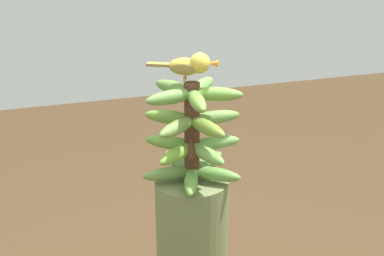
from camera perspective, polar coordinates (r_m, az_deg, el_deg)
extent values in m
cylinder|color=#4C2D1E|center=(1.57, 0.00, -0.51)|extent=(0.04, 0.04, 0.30)
ellipsoid|color=#628B42|center=(1.67, 1.48, -3.58)|extent=(0.15, 0.12, 0.04)
ellipsoid|color=#619943|center=(1.67, -1.35, -3.54)|extent=(0.08, 0.16, 0.04)
ellipsoid|color=olive|center=(1.60, -2.42, -4.75)|extent=(0.16, 0.04, 0.04)
ellipsoid|color=#64923F|center=(1.55, -0.09, -5.60)|extent=(0.09, 0.16, 0.04)
ellipsoid|color=#629642|center=(1.60, 2.37, -4.82)|extent=(0.15, 0.13, 0.04)
ellipsoid|color=#6B9946|center=(1.53, 1.47, -2.69)|extent=(0.09, 0.16, 0.04)
ellipsoid|color=#649947|center=(1.60, 2.32, -1.54)|extent=(0.16, 0.04, 0.04)
ellipsoid|color=#61913F|center=(1.64, 0.02, -0.87)|extent=(0.09, 0.16, 0.04)
ellipsoid|color=olive|center=(1.60, -2.30, -1.53)|extent=(0.15, 0.12, 0.04)
ellipsoid|color=olive|center=(1.53, -1.51, -2.68)|extent=(0.15, 0.13, 0.04)
ellipsoid|color=#6B9544|center=(1.57, 2.28, 1.13)|extent=(0.16, 0.04, 0.04)
ellipsoid|color=#689842|center=(1.61, 0.00, 1.72)|extent=(0.08, 0.16, 0.04)
ellipsoid|color=olive|center=(1.57, -2.28, 1.13)|extent=(0.15, 0.12, 0.04)
ellipsoid|color=olive|center=(1.50, -1.47, 0.11)|extent=(0.15, 0.13, 0.04)
ellipsoid|color=olive|center=(1.50, 1.48, 0.11)|extent=(0.09, 0.16, 0.04)
ellipsoid|color=olive|center=(1.52, 2.39, 3.57)|extent=(0.16, 0.10, 0.04)
ellipsoid|color=#669D43|center=(1.58, 0.95, 4.34)|extent=(0.13, 0.14, 0.04)
ellipsoid|color=#65943F|center=(1.56, -1.73, 4.17)|extent=(0.11, 0.16, 0.04)
ellipsoid|color=#618F41|center=(1.49, -2.12, 3.27)|extent=(0.16, 0.07, 0.04)
ellipsoid|color=olive|center=(1.46, 0.50, 2.88)|extent=(0.05, 0.16, 0.04)
cone|color=#4C2D1E|center=(1.54, -0.09, -2.01)|extent=(0.04, 0.04, 0.06)
cylinder|color=#C68933|center=(1.51, -0.82, 5.08)|extent=(0.00, 0.01, 0.02)
cylinder|color=#C68933|center=(1.54, -0.65, 5.37)|extent=(0.01, 0.01, 0.02)
ellipsoid|color=gold|center=(1.52, -0.74, 6.44)|extent=(0.10, 0.08, 0.05)
ellipsoid|color=olive|center=(1.50, -1.06, 6.22)|extent=(0.07, 0.04, 0.03)
ellipsoid|color=olive|center=(1.54, -0.77, 6.67)|extent=(0.07, 0.04, 0.03)
cube|color=olive|center=(1.53, -3.54, 6.64)|extent=(0.07, 0.05, 0.01)
sphere|color=gold|center=(1.51, 0.80, 6.82)|extent=(0.06, 0.06, 0.06)
sphere|color=black|center=(1.52, 1.19, 7.18)|extent=(0.01, 0.01, 0.01)
cone|color=orange|center=(1.50, 2.21, 6.76)|extent=(0.04, 0.03, 0.02)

